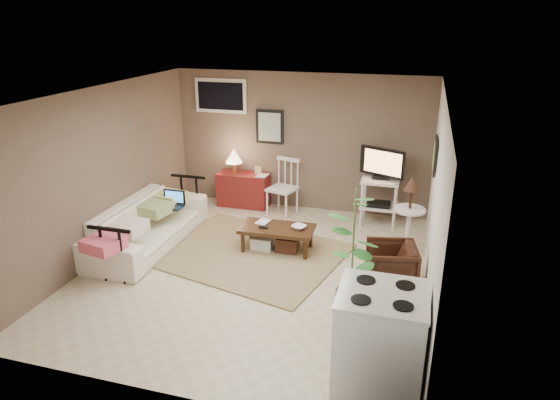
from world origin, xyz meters
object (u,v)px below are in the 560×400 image
(potted_plant, at_px, (353,250))
(side_table, at_px, (410,207))
(armchair, at_px, (391,263))
(red_console, at_px, (243,186))
(stove, at_px, (380,342))
(sofa, at_px, (148,217))
(coffee_table, at_px, (277,237))
(spindle_chair, at_px, (283,189))
(tv_stand, at_px, (380,184))

(potted_plant, bearing_deg, side_table, 73.01)
(armchair, bearing_deg, side_table, 159.25)
(red_console, bearing_deg, stove, -55.63)
(sofa, distance_m, armchair, 3.61)
(sofa, relative_size, armchair, 3.70)
(coffee_table, distance_m, stove, 3.06)
(red_console, distance_m, potted_plant, 3.91)
(spindle_chair, bearing_deg, stove, -62.85)
(coffee_table, bearing_deg, side_table, 12.54)
(red_console, xyz_separation_m, tv_stand, (2.46, -0.15, 0.32))
(coffee_table, bearing_deg, tv_stand, 48.08)
(spindle_chair, relative_size, armchair, 1.57)
(tv_stand, bearing_deg, red_console, 176.52)
(spindle_chair, height_order, stove, stove)
(armchair, relative_size, stove, 0.61)
(tv_stand, distance_m, side_table, 1.19)
(armchair, distance_m, potted_plant, 1.07)
(spindle_chair, distance_m, armchair, 2.84)
(coffee_table, xyz_separation_m, red_console, (-1.12, 1.64, 0.14))
(spindle_chair, distance_m, stove, 4.46)
(tv_stand, bearing_deg, sofa, -150.65)
(tv_stand, height_order, armchair, tv_stand)
(tv_stand, relative_size, side_table, 1.08)
(red_console, bearing_deg, sofa, -111.77)
(tv_stand, relative_size, potted_plant, 0.81)
(coffee_table, relative_size, stove, 1.06)
(side_table, bearing_deg, spindle_chair, 154.38)
(coffee_table, relative_size, side_table, 0.91)
(tv_stand, relative_size, armchair, 2.07)
(stove, bearing_deg, red_console, 124.37)
(red_console, xyz_separation_m, stove, (2.84, -4.16, 0.15))
(spindle_chair, bearing_deg, sofa, -131.81)
(coffee_table, height_order, stove, stove)
(coffee_table, distance_m, sofa, 1.95)
(red_console, xyz_separation_m, armchair, (2.81, -2.19, -0.06))
(spindle_chair, bearing_deg, side_table, -25.62)
(red_console, height_order, side_table, side_table)
(red_console, distance_m, side_table, 3.24)
(stove, bearing_deg, armchair, 90.86)
(tv_stand, xyz_separation_m, stove, (0.38, -4.01, -0.17))
(armchair, bearing_deg, spindle_chair, -146.38)
(side_table, bearing_deg, sofa, -168.74)
(coffee_table, bearing_deg, potted_plant, -47.06)
(spindle_chair, distance_m, tv_stand, 1.67)
(armchair, distance_m, stove, 1.97)
(red_console, height_order, armchair, red_console)
(coffee_table, relative_size, spindle_chair, 1.11)
(armchair, bearing_deg, red_console, -139.35)
(sofa, distance_m, spindle_chair, 2.40)
(red_console, bearing_deg, coffee_table, -55.58)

